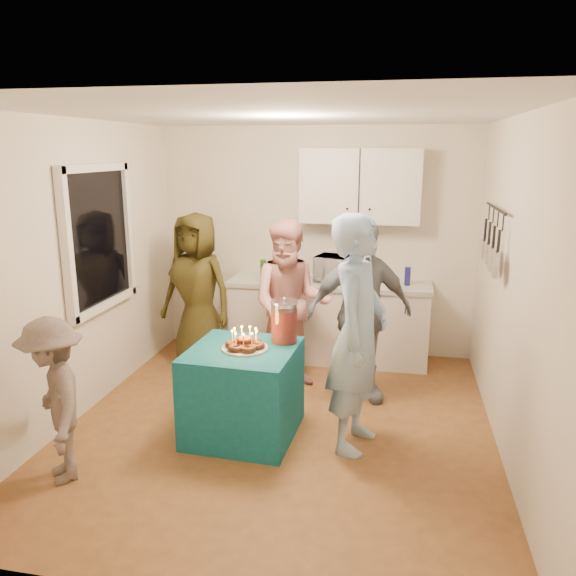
% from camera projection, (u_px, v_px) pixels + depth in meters
% --- Properties ---
extents(floor, '(4.00, 4.00, 0.00)m').
position_uv_depth(floor, '(280.00, 425.00, 4.89)').
color(floor, brown).
rests_on(floor, ground).
extents(ceiling, '(4.00, 4.00, 0.00)m').
position_uv_depth(ceiling, '(279.00, 114.00, 4.26)').
color(ceiling, white).
rests_on(ceiling, floor).
extents(back_wall, '(3.60, 3.60, 0.00)m').
position_uv_depth(back_wall, '(316.00, 242.00, 6.48)').
color(back_wall, silver).
rests_on(back_wall, floor).
extents(left_wall, '(4.00, 4.00, 0.00)m').
position_uv_depth(left_wall, '(79.00, 271.00, 4.92)').
color(left_wall, silver).
rests_on(left_wall, floor).
extents(right_wall, '(4.00, 4.00, 0.00)m').
position_uv_depth(right_wall, '(512.00, 291.00, 4.23)').
color(right_wall, silver).
rests_on(right_wall, floor).
extents(window_night, '(0.04, 1.00, 1.20)m').
position_uv_depth(window_night, '(98.00, 238.00, 5.14)').
color(window_night, black).
rests_on(window_night, left_wall).
extents(counter, '(2.20, 0.58, 0.86)m').
position_uv_depth(counter, '(328.00, 322.00, 6.36)').
color(counter, white).
rests_on(counter, floor).
extents(countertop, '(2.24, 0.62, 0.05)m').
position_uv_depth(countertop, '(329.00, 283.00, 6.26)').
color(countertop, beige).
rests_on(countertop, counter).
extents(upper_cabinet, '(1.30, 0.30, 0.80)m').
position_uv_depth(upper_cabinet, '(360.00, 186.00, 6.09)').
color(upper_cabinet, white).
rests_on(upper_cabinet, back_wall).
extents(pot_rack, '(0.12, 1.00, 0.60)m').
position_uv_depth(pot_rack, '(491.00, 237.00, 4.84)').
color(pot_rack, black).
rests_on(pot_rack, right_wall).
extents(microwave, '(0.59, 0.46, 0.29)m').
position_uv_depth(microwave, '(340.00, 269.00, 6.19)').
color(microwave, white).
rests_on(microwave, countertop).
extents(party_table, '(0.89, 0.89, 0.76)m').
position_uv_depth(party_table, '(243.00, 392.00, 4.66)').
color(party_table, '#105E6F').
rests_on(party_table, floor).
extents(donut_cake, '(0.38, 0.38, 0.18)m').
position_uv_depth(donut_cake, '(245.00, 338.00, 4.54)').
color(donut_cake, '#381C0C').
rests_on(donut_cake, party_table).
extents(punch_jar, '(0.22, 0.22, 0.34)m').
position_uv_depth(punch_jar, '(284.00, 322.00, 4.70)').
color(punch_jar, red).
rests_on(punch_jar, party_table).
extents(man_birthday, '(0.58, 0.76, 1.88)m').
position_uv_depth(man_birthday, '(358.00, 334.00, 4.36)').
color(man_birthday, '#9FC3E8').
rests_on(man_birthday, floor).
extents(woman_back_left, '(0.93, 0.71, 1.70)m').
position_uv_depth(woman_back_left, '(197.00, 291.00, 6.07)').
color(woman_back_left, brown).
rests_on(woman_back_left, floor).
extents(woman_back_center, '(0.91, 0.76, 1.69)m').
position_uv_depth(woman_back_center, '(291.00, 304.00, 5.57)').
color(woman_back_center, '#D36E73').
rests_on(woman_back_center, floor).
extents(woman_back_right, '(1.10, 0.78, 1.73)m').
position_uv_depth(woman_back_right, '(360.00, 312.00, 5.22)').
color(woman_back_right, '#0F1F32').
rests_on(woman_back_right, floor).
extents(child_near_left, '(0.86, 0.89, 1.22)m').
position_uv_depth(child_near_left, '(55.00, 401.00, 3.97)').
color(child_near_left, '#5F514C').
rests_on(child_near_left, floor).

